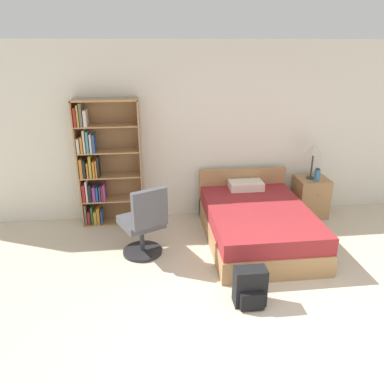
# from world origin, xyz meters

# --- Properties ---
(ground_plane) EXTENTS (14.00, 14.00, 0.00)m
(ground_plane) POSITION_xyz_m (0.00, 0.00, 0.00)
(ground_plane) COLOR beige
(wall_back) EXTENTS (9.00, 0.06, 2.60)m
(wall_back) POSITION_xyz_m (0.00, 3.23, 1.30)
(wall_back) COLOR silver
(wall_back) RESTS_ON ground_plane
(bookshelf) EXTENTS (0.90, 0.29, 1.84)m
(bookshelf) POSITION_xyz_m (-1.73, 3.03, 0.89)
(bookshelf) COLOR #AD7F51
(bookshelf) RESTS_ON ground_plane
(bed) EXTENTS (1.34, 1.90, 0.75)m
(bed) POSITION_xyz_m (0.37, 2.23, 0.26)
(bed) COLOR #AD7F51
(bed) RESTS_ON ground_plane
(office_chair) EXTENTS (0.65, 0.70, 0.97)m
(office_chair) POSITION_xyz_m (-1.15, 1.97, 0.45)
(office_chair) COLOR #232326
(office_chair) RESTS_ON ground_plane
(nightstand) EXTENTS (0.47, 0.46, 0.61)m
(nightstand) POSITION_xyz_m (1.43, 2.92, 0.31)
(nightstand) COLOR #AD7F51
(nightstand) RESTS_ON ground_plane
(table_lamp) EXTENTS (0.25, 0.25, 0.55)m
(table_lamp) POSITION_xyz_m (1.40, 2.93, 1.06)
(table_lamp) COLOR #333333
(table_lamp) RESTS_ON nightstand
(water_bottle) EXTENTS (0.08, 0.08, 0.20)m
(water_bottle) POSITION_xyz_m (1.44, 2.81, 0.71)
(water_bottle) COLOR teal
(water_bottle) RESTS_ON nightstand
(backpack_black) EXTENTS (0.33, 0.25, 0.42)m
(backpack_black) POSITION_xyz_m (-0.07, 0.89, 0.20)
(backpack_black) COLOR black
(backpack_black) RESTS_ON ground_plane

